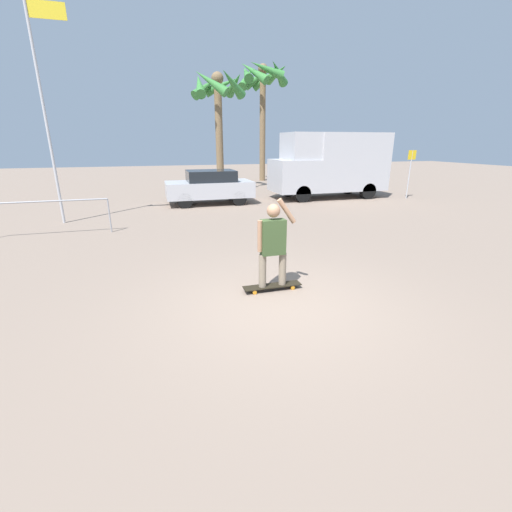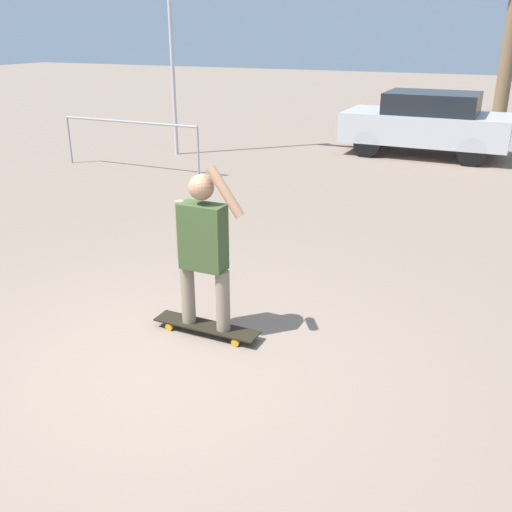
# 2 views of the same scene
# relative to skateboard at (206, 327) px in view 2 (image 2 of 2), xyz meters

# --- Properties ---
(ground_plane) EXTENTS (80.00, 80.00, 0.00)m
(ground_plane) POSITION_rel_skateboard_xyz_m (-0.04, -0.61, -0.08)
(ground_plane) COLOR gray
(skateboard) EXTENTS (1.12, 0.24, 0.10)m
(skateboard) POSITION_rel_skateboard_xyz_m (0.00, 0.00, 0.00)
(skateboard) COLOR black
(skateboard) RESTS_ON ground_plane
(person_skateboarder) EXTENTS (0.73, 0.24, 1.66)m
(person_skateboarder) POSITION_rel_skateboard_xyz_m (-0.00, 0.00, 0.91)
(person_skateboarder) COLOR gray
(person_skateboarder) RESTS_ON skateboard
(parked_car_silver) EXTENTS (3.88, 1.83, 1.51)m
(parked_car_silver) POSITION_rel_skateboard_xyz_m (0.48, 10.07, 0.72)
(parked_car_silver) COLOR black
(parked_car_silver) RESTS_ON ground_plane
(plaza_railing_segment) EXTENTS (3.45, 0.05, 1.08)m
(plaza_railing_segment) POSITION_rel_skateboard_xyz_m (-5.10, 5.70, 0.80)
(plaza_railing_segment) COLOR #99999E
(plaza_railing_segment) RESTS_ON ground_plane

